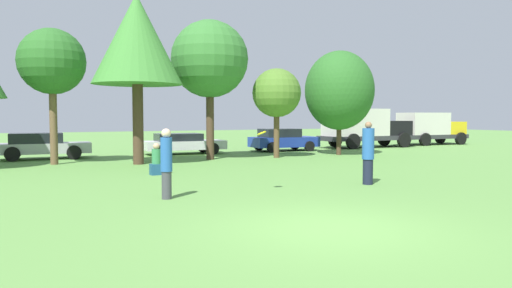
# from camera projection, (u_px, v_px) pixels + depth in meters

# --- Properties ---
(ground_plane) EXTENTS (120.00, 120.00, 0.00)m
(ground_plane) POSITION_uv_depth(u_px,v_px,m) (329.00, 228.00, 8.70)
(ground_plane) COLOR #5B8E42
(person_thrower) EXTENTS (0.29, 0.29, 1.75)m
(person_thrower) POSITION_uv_depth(u_px,v_px,m) (166.00, 163.00, 11.70)
(person_thrower) COLOR #3F3F47
(person_thrower) RESTS_ON ground
(person_catcher) EXTENTS (0.36, 0.36, 1.89)m
(person_catcher) POSITION_uv_depth(u_px,v_px,m) (368.00, 153.00, 14.24)
(person_catcher) COLOR #191E33
(person_catcher) RESTS_ON ground
(frisbee) EXTENTS (0.27, 0.25, 0.16)m
(frisbee) POSITION_uv_depth(u_px,v_px,m) (262.00, 133.00, 12.63)
(frisbee) COLOR yellow
(bystander_sitting) EXTENTS (0.43, 0.36, 1.12)m
(bystander_sitting) POSITION_uv_depth(u_px,v_px,m) (157.00, 162.00, 16.64)
(bystander_sitting) COLOR navy
(bystander_sitting) RESTS_ON ground
(tree_2) EXTENTS (2.78, 2.78, 5.76)m
(tree_2) POSITION_uv_depth(u_px,v_px,m) (52.00, 62.00, 20.02)
(tree_2) COLOR brown
(tree_2) RESTS_ON ground
(tree_3) EXTENTS (3.82, 3.82, 7.23)m
(tree_3) POSITION_uv_depth(u_px,v_px,m) (137.00, 40.00, 20.08)
(tree_3) COLOR #473323
(tree_3) RESTS_ON ground
(tree_4) EXTENTS (3.64, 3.64, 6.58)m
(tree_4) POSITION_uv_depth(u_px,v_px,m) (210.00, 60.00, 22.37)
(tree_4) COLOR #473323
(tree_4) RESTS_ON ground
(tree_5) EXTENTS (2.42, 2.42, 4.43)m
(tree_5) POSITION_uv_depth(u_px,v_px,m) (277.00, 93.00, 23.48)
(tree_5) COLOR brown
(tree_5) RESTS_ON ground
(tree_6) EXTENTS (3.68, 3.68, 5.54)m
(tree_6) POSITION_uv_depth(u_px,v_px,m) (339.00, 91.00, 25.24)
(tree_6) COLOR #473323
(tree_6) RESTS_ON ground
(parked_car_silver) EXTENTS (4.33, 1.99, 1.26)m
(parked_car_silver) POSITION_uv_depth(u_px,v_px,m) (42.00, 145.00, 22.79)
(parked_car_silver) COLOR #B2B2B7
(parked_car_silver) RESTS_ON ground
(parked_car_white) EXTENTS (4.44, 2.14, 1.13)m
(parked_car_white) POSITION_uv_depth(u_px,v_px,m) (183.00, 143.00, 25.84)
(parked_car_white) COLOR silver
(parked_car_white) RESTS_ON ground
(parked_car_blue) EXTENTS (4.06, 2.17, 1.33)m
(parked_car_blue) POSITION_uv_depth(u_px,v_px,m) (283.00, 140.00, 28.26)
(parked_car_blue) COLOR #1E389E
(parked_car_blue) RESTS_ON ground
(delivery_truck_black) EXTENTS (6.63, 2.52, 2.56)m
(delivery_truck_black) POSITION_uv_depth(u_px,v_px,m) (364.00, 127.00, 31.40)
(delivery_truck_black) COLOR #2D2D33
(delivery_truck_black) RESTS_ON ground
(delivery_truck_yellow) EXTENTS (5.55, 2.46, 2.33)m
(delivery_truck_yellow) POSITION_uv_depth(u_px,v_px,m) (429.00, 127.00, 34.73)
(delivery_truck_yellow) COLOR #2D2D33
(delivery_truck_yellow) RESTS_ON ground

